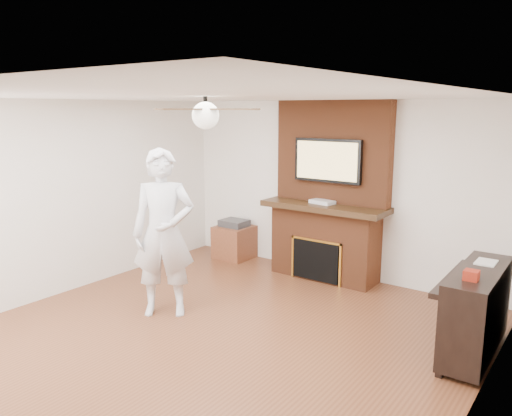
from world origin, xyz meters
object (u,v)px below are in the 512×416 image
Objects in this scene: fireplace at (328,209)px; piano at (476,310)px; side_table at (234,240)px; person at (164,233)px.

fireplace is 1.86× the size of piano.
side_table is at bearing 162.64° from piano.
piano is at bearing -16.47° from side_table.
fireplace is 2.47m from person.
piano is (3.19, 1.05, -0.51)m from person.
side_table is at bearing 70.32° from person.
piano is (2.29, -1.24, -0.53)m from fireplace.
person is 3.40m from piano.
person is at bearing -111.43° from fireplace.
piano is at bearing -28.54° from fireplace.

